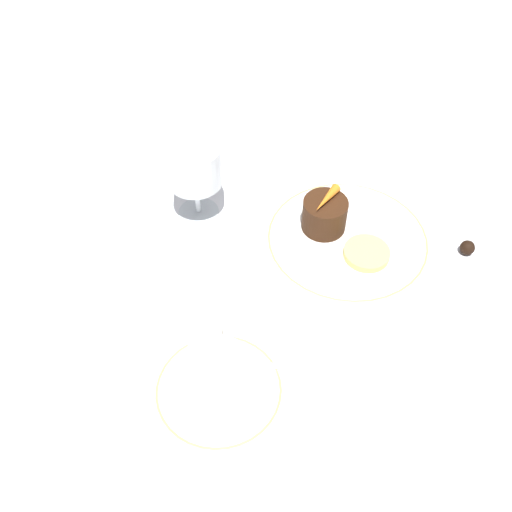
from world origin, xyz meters
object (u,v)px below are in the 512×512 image
wine_glass (194,169)px  dessert_cake (324,215)px  dinner_plate (347,241)px  coffee_cup (217,375)px  fork (357,346)px

wine_glass → dessert_cake: 0.19m
dinner_plate → coffee_cup: 0.29m
wine_glass → dessert_cake: size_ratio=1.95×
dinner_plate → coffee_cup: (-0.23, 0.16, 0.03)m
fork → dessert_cake: dessert_cake is taller
dinner_plate → coffee_cup: coffee_cup is taller
coffee_cup → fork: (0.06, -0.16, -0.03)m
dinner_plate → wine_glass: size_ratio=1.96×
coffee_cup → wine_glass: 0.30m
coffee_cup → fork: coffee_cup is taller
coffee_cup → fork: bearing=-68.9°
dinner_plate → dessert_cake: dessert_cake is taller
dinner_plate → coffee_cup: bearing=144.8°
coffee_cup → dessert_cake: size_ratio=1.67×
wine_glass → dessert_cake: (-0.04, -0.18, -0.05)m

